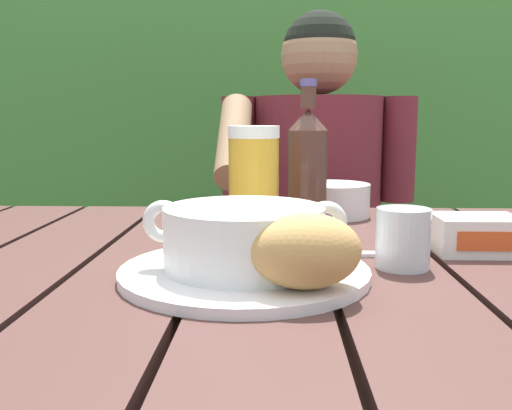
# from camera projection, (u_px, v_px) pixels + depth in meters

# --- Properties ---
(dining_table) EXTENTS (1.36, 0.91, 0.75)m
(dining_table) POSITION_uv_depth(u_px,v_px,m) (263.00, 330.00, 0.73)
(dining_table) COLOR #4B2D28
(dining_table) RESTS_ON ground_plane
(hedge_backdrop) EXTENTS (3.74, 0.87, 2.32)m
(hedge_backdrop) POSITION_uv_depth(u_px,v_px,m) (262.00, 119.00, 2.45)
(hedge_backdrop) COLOR #386C2F
(hedge_backdrop) RESTS_ON ground_plane
(chair_near_diner) EXTENTS (0.44, 0.42, 0.95)m
(chair_near_diner) POSITION_uv_depth(u_px,v_px,m) (312.00, 273.00, 1.63)
(chair_near_diner) COLOR #532724
(chair_near_diner) RESTS_ON ground_plane
(person_eating) EXTENTS (0.48, 0.47, 1.19)m
(person_eating) POSITION_uv_depth(u_px,v_px,m) (317.00, 209.00, 1.41)
(person_eating) COLOR maroon
(person_eating) RESTS_ON ground_plane
(serving_plate) EXTENTS (0.29, 0.29, 0.01)m
(serving_plate) POSITION_uv_depth(u_px,v_px,m) (244.00, 272.00, 0.66)
(serving_plate) COLOR white
(serving_plate) RESTS_ON dining_table
(soup_bowl) EXTENTS (0.24, 0.19, 0.08)m
(soup_bowl) POSITION_uv_depth(u_px,v_px,m) (244.00, 236.00, 0.65)
(soup_bowl) COLOR white
(soup_bowl) RESTS_ON serving_plate
(bread_roll) EXTENTS (0.13, 0.10, 0.08)m
(bread_roll) POSITION_uv_depth(u_px,v_px,m) (306.00, 251.00, 0.57)
(bread_roll) COLOR tan
(bread_roll) RESTS_ON serving_plate
(beer_glass) EXTENTS (0.08, 0.08, 0.17)m
(beer_glass) POSITION_uv_depth(u_px,v_px,m) (254.00, 182.00, 0.87)
(beer_glass) COLOR gold
(beer_glass) RESTS_ON dining_table
(beer_bottle) EXTENTS (0.07, 0.07, 0.25)m
(beer_bottle) POSITION_uv_depth(u_px,v_px,m) (307.00, 167.00, 0.93)
(beer_bottle) COLOR #4C2D23
(beer_bottle) RESTS_ON dining_table
(water_glass_small) EXTENTS (0.07, 0.07, 0.07)m
(water_glass_small) POSITION_uv_depth(u_px,v_px,m) (403.00, 238.00, 0.69)
(water_glass_small) COLOR silver
(water_glass_small) RESTS_ON dining_table
(butter_tub) EXTENTS (0.11, 0.09, 0.05)m
(butter_tub) POSITION_uv_depth(u_px,v_px,m) (476.00, 235.00, 0.77)
(butter_tub) COLOR white
(butter_tub) RESTS_ON dining_table
(table_knife) EXTENTS (0.17, 0.03, 0.01)m
(table_knife) POSITION_uv_depth(u_px,v_px,m) (349.00, 253.00, 0.76)
(table_knife) COLOR silver
(table_knife) RESTS_ON dining_table
(diner_bowl) EXTENTS (0.14, 0.14, 0.06)m
(diner_bowl) POSITION_uv_depth(u_px,v_px,m) (332.00, 200.00, 1.06)
(diner_bowl) COLOR white
(diner_bowl) RESTS_ON dining_table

